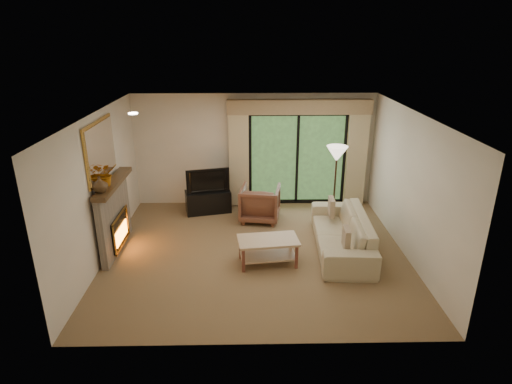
{
  "coord_description": "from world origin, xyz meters",
  "views": [
    {
      "loc": [
        -0.15,
        -7.08,
        3.91
      ],
      "look_at": [
        0.0,
        0.3,
        1.1
      ],
      "focal_mm": 30.0,
      "sensor_mm": 36.0,
      "label": 1
    }
  ],
  "objects_px": {
    "media_console": "(208,201)",
    "armchair": "(260,203)",
    "sofa": "(342,232)",
    "coffee_table": "(268,251)"
  },
  "relations": [
    {
      "from": "media_console",
      "to": "armchair",
      "type": "xyz_separation_m",
      "value": [
        1.17,
        -0.45,
        0.13
      ]
    },
    {
      "from": "armchair",
      "to": "sofa",
      "type": "relative_size",
      "value": 0.35
    },
    {
      "from": "media_console",
      "to": "coffee_table",
      "type": "xyz_separation_m",
      "value": [
        1.26,
        -2.34,
        -0.01
      ]
    },
    {
      "from": "media_console",
      "to": "sofa",
      "type": "distance_m",
      "value": 3.24
    },
    {
      "from": "armchair",
      "to": "sofa",
      "type": "distance_m",
      "value": 2.04
    },
    {
      "from": "armchair",
      "to": "coffee_table",
      "type": "xyz_separation_m",
      "value": [
        0.09,
        -1.89,
        -0.15
      ]
    },
    {
      "from": "coffee_table",
      "to": "sofa",
      "type": "bearing_deg",
      "value": 12.83
    },
    {
      "from": "armchair",
      "to": "media_console",
      "type": "bearing_deg",
      "value": -12.24
    },
    {
      "from": "media_console",
      "to": "armchair",
      "type": "bearing_deg",
      "value": -34.38
    },
    {
      "from": "sofa",
      "to": "coffee_table",
      "type": "bearing_deg",
      "value": -67.08
    }
  ]
}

